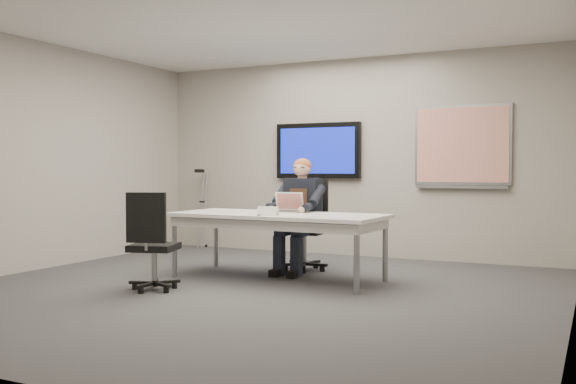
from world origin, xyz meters
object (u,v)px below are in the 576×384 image
at_px(office_chair_near, 153,260).
at_px(laptop, 286,207).
at_px(office_chair_far, 306,242).
at_px(seated_person, 297,227).
at_px(conference_table, 278,221).

distance_m(office_chair_near, laptop, 1.67).
bearing_deg(office_chair_far, seated_person, -93.08).
height_order(office_chair_near, laptop, office_chair_near).
height_order(office_chair_far, laptop, office_chair_far).
distance_m(conference_table, office_chair_far, 0.81).
bearing_deg(seated_person, laptop, -90.63).
distance_m(seated_person, laptop, 0.38).
xyz_separation_m(office_chair_far, laptop, (0.01, -0.55, 0.45)).
relative_size(office_chair_near, laptop, 2.76).
height_order(conference_table, seated_person, seated_person).
bearing_deg(office_chair_near, conference_table, -142.04).
bearing_deg(conference_table, laptop, 89.12).
height_order(office_chair_far, office_chair_near, office_chair_far).
xyz_separation_m(conference_table, laptop, (0.01, 0.20, 0.14)).
bearing_deg(laptop, seated_person, 78.47).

